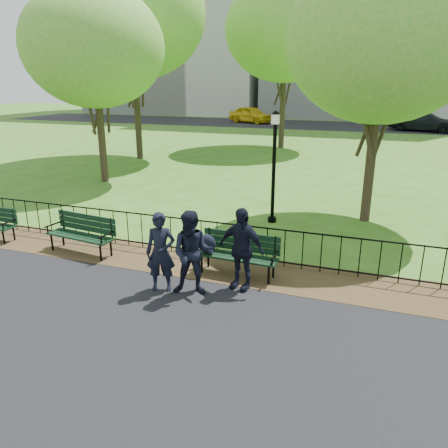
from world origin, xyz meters
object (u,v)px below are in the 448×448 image
(park_bench_left_a, at_px, (83,230))
(tree_far_c, at_px, (286,29))
(person_left, at_px, (161,252))
(person_right, at_px, (241,249))
(tree_near_e, at_px, (383,40))
(tree_mid_w, at_px, (131,14))
(lamppost, at_px, (274,163))
(park_bench_main, at_px, (225,247))
(sedan_silver, at_px, (420,120))
(sedan_dark, at_px, (424,121))
(tree_near_w, at_px, (94,47))
(taxi, at_px, (251,114))
(person_mid, at_px, (193,253))

(park_bench_left_a, xyz_separation_m, tree_far_c, (0.63, 18.71, 6.20))
(person_left, bearing_deg, person_right, 6.24)
(tree_far_c, bearing_deg, tree_near_e, -67.53)
(tree_mid_w, bearing_deg, lamppost, -41.91)
(tree_far_c, bearing_deg, lamppost, -78.22)
(park_bench_main, height_order, tree_near_e, tree_near_e)
(sedan_silver, distance_m, sedan_dark, 1.26)
(park_bench_main, xyz_separation_m, park_bench_left_a, (-3.65, -0.01, -0.03))
(lamppost, bearing_deg, tree_far_c, 101.78)
(park_bench_left_a, xyz_separation_m, tree_mid_w, (-5.60, 12.27, 6.49))
(tree_near_w, distance_m, person_left, 11.46)
(tree_near_w, xyz_separation_m, tree_far_c, (4.76, 11.81, 1.58))
(park_bench_main, bearing_deg, tree_mid_w, 129.35)
(park_bench_main, distance_m, taxi, 35.14)
(lamppost, bearing_deg, taxi, 107.64)
(tree_far_c, distance_m, person_mid, 20.86)
(tree_far_c, bearing_deg, sedan_dark, 55.10)
(park_bench_left_a, xyz_separation_m, person_right, (4.17, -0.55, 0.27))
(lamppost, bearing_deg, person_right, -84.24)
(park_bench_left_a, distance_m, sedan_silver, 34.05)
(tree_near_e, relative_size, tree_mid_w, 0.71)
(person_mid, bearing_deg, person_left, 171.45)
(park_bench_main, relative_size, tree_mid_w, 0.17)
(lamppost, relative_size, person_mid, 1.92)
(park_bench_left_a, relative_size, tree_near_e, 0.25)
(tree_near_e, distance_m, person_left, 8.27)
(tree_near_e, distance_m, sedan_silver, 28.23)
(park_bench_left_a, bearing_deg, person_left, -16.28)
(person_right, distance_m, taxi, 35.82)
(park_bench_main, distance_m, tree_near_e, 7.17)
(sedan_silver, bearing_deg, tree_near_w, 143.57)
(person_left, bearing_deg, lamppost, 61.99)
(park_bench_left_a, height_order, taxi, taxi)
(taxi, bearing_deg, park_bench_left_a, -145.93)
(park_bench_left_a, distance_m, person_mid, 3.56)
(person_mid, relative_size, person_right, 1.00)
(tree_near_e, bearing_deg, tree_near_w, 169.66)
(tree_near_w, height_order, tree_near_e, tree_near_w)
(person_right, bearing_deg, person_left, -144.78)
(person_mid, height_order, sedan_silver, person_mid)
(taxi, bearing_deg, person_right, -139.49)
(park_bench_main, bearing_deg, person_left, -125.92)
(lamppost, height_order, tree_mid_w, tree_mid_w)
(park_bench_main, bearing_deg, taxi, 107.92)
(tree_mid_w, distance_m, person_mid, 17.27)
(tree_far_c, relative_size, sedan_silver, 2.08)
(tree_near_e, bearing_deg, park_bench_main, -117.99)
(park_bench_main, distance_m, person_mid, 1.17)
(tree_far_c, bearing_deg, tree_near_w, -111.98)
(park_bench_main, distance_m, tree_near_w, 11.37)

